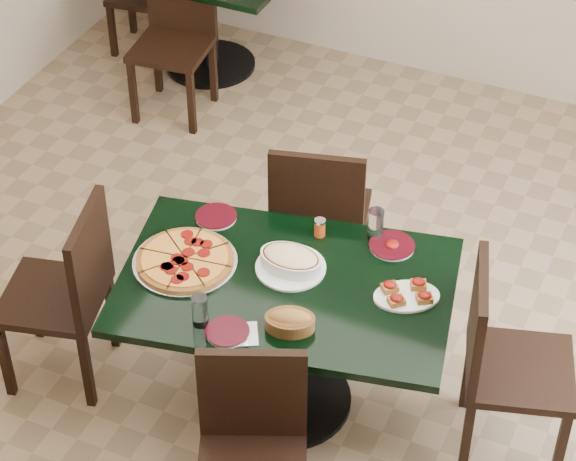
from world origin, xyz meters
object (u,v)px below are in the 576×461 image
at_px(chair_near, 252,444).
at_px(lasagna_casserole, 291,261).
at_px(bread_basket, 290,321).
at_px(main_table, 286,313).
at_px(back_chair_near, 176,30).
at_px(chair_left, 70,287).
at_px(chair_right, 500,355).
at_px(chair_far, 319,213).
at_px(bruschetta_platter, 407,294).
at_px(pepperoni_pizza, 185,260).

xyz_separation_m(chair_near, lasagna_casserole, (-0.18, 0.77, 0.28)).
bearing_deg(bread_basket, main_table, 98.67).
bearing_deg(back_chair_near, chair_left, -79.85).
height_order(chair_near, chair_right, chair_right).
distance_m(chair_far, chair_near, 1.44).
bearing_deg(chair_near, lasagna_casserole, 79.84).
relative_size(main_table, lasagna_casserole, 5.13).
bearing_deg(chair_near, bread_basket, 71.10).
distance_m(back_chair_near, lasagna_casserole, 2.56).
relative_size(main_table, chair_right, 1.62).
relative_size(main_table, chair_far, 1.62).
bearing_deg(main_table, lasagna_casserole, 90.12).
bearing_deg(main_table, chair_left, -178.63).
distance_m(chair_left, back_chair_near, 2.36).
xyz_separation_m(chair_far, chair_left, (-0.82, -0.95, -0.00)).
relative_size(main_table, bread_basket, 6.53).
xyz_separation_m(chair_right, lasagna_casserole, (-0.94, -0.07, 0.24)).
height_order(chair_left, lasagna_casserole, chair_left).
distance_m(chair_far, chair_left, 1.26).
distance_m(main_table, chair_near, 0.70).
bearing_deg(bruschetta_platter, chair_left, 162.91).
height_order(main_table, bread_basket, bread_basket).
xyz_separation_m(chair_left, bread_basket, (1.10, -0.02, 0.24)).
bearing_deg(pepperoni_pizza, main_table, 8.14).
bearing_deg(bruschetta_platter, lasagna_casserole, 153.13).
distance_m(back_chair_near, pepperoni_pizza, 2.43).
bearing_deg(bread_basket, back_chair_near, 109.16).
relative_size(lasagna_casserole, bruschetta_platter, 0.90).
height_order(back_chair_near, bruschetta_platter, back_chair_near).
distance_m(main_table, chair_far, 0.74).
xyz_separation_m(main_table, lasagna_casserole, (-0.02, 0.09, 0.23)).
distance_m(lasagna_casserole, bread_basket, 0.37).
xyz_separation_m(chair_near, chair_right, (0.76, 0.84, 0.04)).
bearing_deg(bread_basket, chair_left, 160.00).
height_order(chair_right, bruschetta_platter, chair_right).
bearing_deg(bread_basket, lasagna_casserole, 94.66).
height_order(chair_near, chair_left, chair_left).
bearing_deg(bread_basket, chair_far, 86.98).
relative_size(chair_right, pepperoni_pizza, 2.13).
xyz_separation_m(chair_left, lasagna_casserole, (0.95, 0.32, 0.25)).
bearing_deg(bruschetta_platter, chair_far, 107.02).
height_order(main_table, chair_far, chair_far).
distance_m(chair_near, chair_right, 1.13).
bearing_deg(chair_left, bruschetta_platter, 89.07).
height_order(lasagna_casserole, bruschetta_platter, lasagna_casserole).
height_order(pepperoni_pizza, bruschetta_platter, bruschetta_platter).
bearing_deg(main_table, bread_basket, -73.93).
height_order(chair_right, bread_basket, chair_right).
bearing_deg(back_chair_near, chair_near, -62.90).
xyz_separation_m(chair_right, bread_basket, (-0.80, -0.40, 0.24)).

